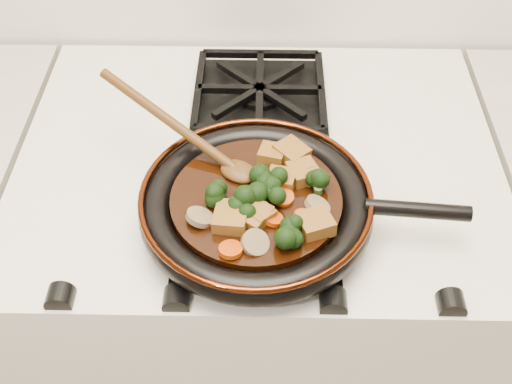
{
  "coord_description": "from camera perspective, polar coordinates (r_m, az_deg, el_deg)",
  "views": [
    {
      "loc": [
        0.01,
        0.95,
        1.59
      ],
      "look_at": [
        -0.0,
        1.54,
        0.97
      ],
      "focal_mm": 45.0,
      "sensor_mm": 36.0,
      "label": 1
    }
  ],
  "objects": [
    {
      "name": "tofu_cube_4",
      "position": [
        0.83,
        5.3,
        -2.84
      ],
      "size": [
        0.05,
        0.05,
        0.02
      ],
      "primitive_type": "cube",
      "rotation": [
        -0.01,
        0.04,
        1.93
      ],
      "color": "brown",
      "rests_on": "braising_sauce"
    },
    {
      "name": "mushroom_slice_3",
      "position": [
        0.84,
        -5.02,
        -2.24
      ],
      "size": [
        0.05,
        0.05,
        0.02
      ],
      "primitive_type": "cylinder",
      "rotation": [
        0.41,
        0.0,
        2.13
      ],
      "color": "brown",
      "rests_on": "braising_sauce"
    },
    {
      "name": "tofu_cube_7",
      "position": [
        0.92,
        3.15,
        3.49
      ],
      "size": [
        0.06,
        0.06,
        0.03
      ],
      "primitive_type": "cube",
      "rotation": [
        0.07,
        0.07,
        0.78
      ],
      "color": "brown",
      "rests_on": "braising_sauce"
    },
    {
      "name": "broccoli_floret_5",
      "position": [
        0.86,
        1.07,
        -0.12
      ],
      "size": [
        0.08,
        0.09,
        0.07
      ],
      "primitive_type": null,
      "rotation": [
        -0.06,
        -0.19,
        1.99
      ],
      "color": "black",
      "rests_on": "braising_sauce"
    },
    {
      "name": "carrot_coin_3",
      "position": [
        0.92,
        4.03,
        3.12
      ],
      "size": [
        0.03,
        0.03,
        0.02
      ],
      "primitive_type": "cylinder",
      "rotation": [
        0.28,
        0.19,
        0.0
      ],
      "color": "#B13804",
      "rests_on": "braising_sauce"
    },
    {
      "name": "broccoli_floret_3",
      "position": [
        0.86,
        -4.15,
        -0.32
      ],
      "size": [
        0.08,
        0.09,
        0.07
      ],
      "primitive_type": null,
      "rotation": [
        -0.11,
        -0.2,
        2.27
      ],
      "color": "black",
      "rests_on": "braising_sauce"
    },
    {
      "name": "tofu_cube_0",
      "position": [
        0.84,
        -0.28,
        -2.12
      ],
      "size": [
        0.06,
        0.06,
        0.02
      ],
      "primitive_type": "cube",
      "rotation": [
        -0.02,
        -0.06,
        2.58
      ],
      "color": "brown",
      "rests_on": "braising_sauce"
    },
    {
      "name": "carrot_coin_1",
      "position": [
        0.86,
        2.41,
        -0.49
      ],
      "size": [
        0.03,
        0.03,
        0.01
      ],
      "primitive_type": "cylinder",
      "rotation": [
        0.14,
        -0.03,
        0.0
      ],
      "color": "#B13804",
      "rests_on": "braising_sauce"
    },
    {
      "name": "tofu_cube_2",
      "position": [
        0.84,
        0.2,
        -1.96
      ],
      "size": [
        0.05,
        0.05,
        0.02
      ],
      "primitive_type": "cube",
      "rotation": [
        0.1,
        -0.02,
        2.34
      ],
      "color": "brown",
      "rests_on": "braising_sauce"
    },
    {
      "name": "tofu_cube_6",
      "position": [
        0.92,
        1.43,
        3.31
      ],
      "size": [
        0.04,
        0.05,
        0.02
      ],
      "primitive_type": "cube",
      "rotation": [
        0.0,
        0.1,
        1.33
      ],
      "color": "brown",
      "rests_on": "braising_sauce"
    },
    {
      "name": "broccoli_floret_0",
      "position": [
        0.81,
        2.83,
        -3.89
      ],
      "size": [
        0.08,
        0.09,
        0.07
      ],
      "primitive_type": null,
      "rotation": [
        0.22,
        -0.22,
        0.9
      ],
      "color": "black",
      "rests_on": "braising_sauce"
    },
    {
      "name": "mushroom_slice_1",
      "position": [
        0.85,
        5.49,
        -1.2
      ],
      "size": [
        0.04,
        0.04,
        0.02
      ],
      "primitive_type": "cylinder",
      "rotation": [
        0.48,
        0.0,
        1.9
      ],
      "color": "brown",
      "rests_on": "braising_sauce"
    },
    {
      "name": "tofu_cube_1",
      "position": [
        0.88,
        2.3,
        1.1
      ],
      "size": [
        0.05,
        0.04,
        0.02
      ],
      "primitive_type": "cube",
      "rotation": [
        -0.01,
        0.06,
        2.9
      ],
      "color": "brown",
      "rests_on": "braising_sauce"
    },
    {
      "name": "mushroom_slice_2",
      "position": [
        0.81,
        -0.08,
        -4.52
      ],
      "size": [
        0.05,
        0.05,
        0.02
      ],
      "primitive_type": "cylinder",
      "rotation": [
        0.51,
        0.0,
        0.82
      ],
      "color": "brown",
      "rests_on": "braising_sauce"
    },
    {
      "name": "carrot_coin_0",
      "position": [
        0.84,
        4.2,
        -2.26
      ],
      "size": [
        0.03,
        0.03,
        0.01
      ],
      "primitive_type": "cylinder",
      "rotation": [
        0.04,
        0.18,
        0.0
      ],
      "color": "#B13804",
      "rests_on": "braising_sauce"
    },
    {
      "name": "broccoli_floret_2",
      "position": [
        0.84,
        -1.67,
        -1.37
      ],
      "size": [
        0.08,
        0.09,
        0.07
      ],
      "primitive_type": null,
      "rotation": [
        -0.25,
        -0.03,
        2.78
      ],
      "color": "black",
      "rests_on": "braising_sauce"
    },
    {
      "name": "mushroom_slice_0",
      "position": [
        0.89,
        5.02,
        1.33
      ],
      "size": [
        0.04,
        0.04,
        0.03
      ],
      "primitive_type": "cylinder",
      "rotation": [
        0.79,
        0.0,
        0.39
      ],
      "color": "brown",
      "rests_on": "braising_sauce"
    },
    {
      "name": "broccoli_floret_4",
      "position": [
        0.87,
        5.59,
        0.4
      ],
      "size": [
        0.07,
        0.08,
        0.07
      ],
      "primitive_type": null,
      "rotation": [
        -0.22,
        0.02,
        2.86
      ],
      "color": "black",
      "rests_on": "braising_sauce"
    },
    {
      "name": "tofu_cube_3",
      "position": [
        0.83,
        -2.19,
        -2.34
      ],
      "size": [
        0.05,
        0.05,
        0.03
      ],
      "primitive_type": "cube",
      "rotation": [
        -0.0,
        0.08,
        3.0
      ],
      "color": "brown",
      "rests_on": "braising_sauce"
    },
    {
      "name": "carrot_coin_4",
      "position": [
        0.84,
        1.52,
        -2.38
      ],
      "size": [
        0.03,
        0.03,
        0.02
      ],
      "primitive_type": "cylinder",
      "rotation": [
        -0.11,
        0.24,
        0.0
      ],
      "color": "#B13804",
      "rests_on": "braising_sauce"
    },
    {
      "name": "carrot_coin_2",
      "position": [
        0.81,
        -2.27,
        -5.14
      ],
      "size": [
        0.03,
        0.03,
        0.01
      ],
      "primitive_type": "cylinder",
      "rotation": [
        -0.13,
        0.02,
        0.0
      ],
      "color": "#B13804",
      "rests_on": "braising_sauce"
    },
    {
      "name": "broccoli_floret_1",
      "position": [
        0.87,
        1.16,
        0.63
      ],
      "size": [
        0.07,
        0.08,
        0.07
      ],
      "primitive_type": null,
      "rotation": [
        -0.09,
        0.21,
        1.39
      ],
      "color": "black",
      "rests_on": "braising_sauce"
    },
    {
      "name": "skillet",
      "position": [
        0.88,
        0.15,
        -1.18
      ],
      "size": [
        0.45,
        0.32,
        0.05
      ],
      "rotation": [
        0.0,
        0.0,
        -0.08
      ],
      "color": "black",
      "rests_on": "burner_grate_front"
    },
    {
      "name": "wooden_spoon",
      "position": [
        0.92,
        -5.24,
        4.5
      ],
      "size": [
        0.15,
        0.11,
        0.26
      ],
      "rotation": [
        0.0,
        0.0,
        2.55
      ],
      "color": "#492B0F",
      "rests_on": "braising_sauce"
    },
    {
      "name": "tofu_cube_5",
      "position": [
        0.89,
        4.22,
        1.71
      ],
      "size": [
        0.05,
        0.05,
        0.02
      ],
      "primitive_type": "cube",
      "rotation": [
        -0.03,
        -0.0,
        0.4
      ],
      "color": "brown",
      "rests_on": "braising_sauce"
    },
    {
      "name": "burner_grate_back",
      "position": [
        1.12,
        0.33,
        8.79
      ],
      "size": [
        0.23,
        0.23,
        0.03
      ],
      "primitive_type": null,
      "color": "black",
      "rests_on": "stove"
    },
    {
      "name": "braising_sauce",
      "position": [
        0.88,
        0.0,
        -0.95
      ],
      "size": [
        0.23,
        0.23,
        0.02
      ],
      "primitive_type": "cylinder",
      "color": "black",
      "rests_on": "skillet"
    },
    {
      "name": "stove",
      "position": [
        1.36,
        0.16,
        -10.6
      ],
      "size": [
        0.76,
        0.6,
        0.9
      ],
      "primitive_type": "cube",
      "color": "silver",
      "rests_on": "ground"
    },
    {
      "name": "burner_grate_front",
      "position": [
        0.91,
        0.07,
        -2.04
      ],
      "size": [
        0.23,
        0.23,
        0.03
      ],
      "primitive_type": null,
      "color": "black",
      "rests_on": "stove"
    }
  ]
}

